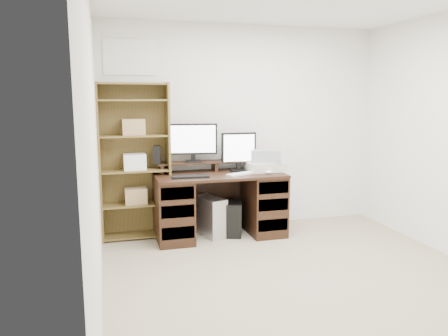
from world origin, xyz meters
name	(u,v)px	position (x,y,z in m)	size (l,w,h in m)	color
room	(317,145)	(0.00, 0.00, 1.25)	(3.54, 4.04, 2.54)	tan
desk	(219,203)	(-0.40, 1.64, 0.39)	(1.50, 0.70, 0.75)	black
riser_shelf	(215,163)	(-0.40, 1.85, 0.84)	(1.40, 0.22, 0.12)	black
monitor_wide	(193,141)	(-0.66, 1.86, 1.12)	(0.57, 0.17, 0.45)	black
monitor_small	(239,150)	(-0.12, 1.76, 1.00)	(0.42, 0.16, 0.46)	black
speaker	(157,155)	(-1.10, 1.82, 0.97)	(0.08, 0.08, 0.21)	black
keyboard_black	(190,177)	(-0.77, 1.48, 0.76)	(0.42, 0.14, 0.02)	black
keyboard_white	(242,174)	(-0.16, 1.51, 0.76)	(0.38, 0.12, 0.02)	white
mouse	(269,172)	(0.16, 1.48, 0.77)	(0.09, 0.06, 0.04)	white
printer	(265,166)	(0.19, 1.67, 0.80)	(0.44, 0.33, 0.11)	beige
basket	(266,156)	(0.19, 1.67, 0.93)	(0.35, 0.25, 0.15)	#92989C
tower_silver	(210,216)	(-0.50, 1.68, 0.23)	(0.21, 0.46, 0.46)	#B6B7BD
tower_black	(234,218)	(-0.21, 1.64, 0.20)	(0.28, 0.44, 0.40)	black
bookshelf	(134,160)	(-1.35, 1.86, 0.92)	(0.80, 0.30, 1.80)	brown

